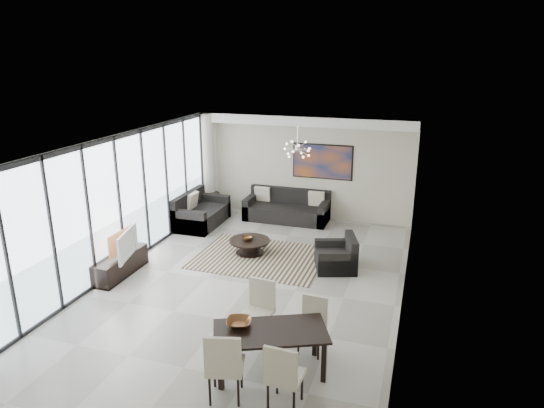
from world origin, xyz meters
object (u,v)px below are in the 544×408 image
at_px(television, 123,244).
at_px(coffee_table, 250,246).
at_px(dining_table, 270,336).
at_px(sofa_main, 287,210).
at_px(tv_console, 121,265).

bearing_deg(television, coffee_table, -59.19).
bearing_deg(dining_table, television, 151.99).
relative_size(television, dining_table, 0.55).
bearing_deg(coffee_table, sofa_main, 86.15).
height_order(coffee_table, tv_console, tv_console).
height_order(tv_console, dining_table, dining_table).
bearing_deg(sofa_main, television, -115.84).
distance_m(sofa_main, tv_console, 5.08).
relative_size(coffee_table, tv_console, 0.65).
bearing_deg(dining_table, tv_console, 152.09).
height_order(sofa_main, tv_console, sofa_main).
height_order(coffee_table, television, television).
distance_m(tv_console, television, 0.55).
height_order(sofa_main, dining_table, sofa_main).
bearing_deg(coffee_table, television, -135.55).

